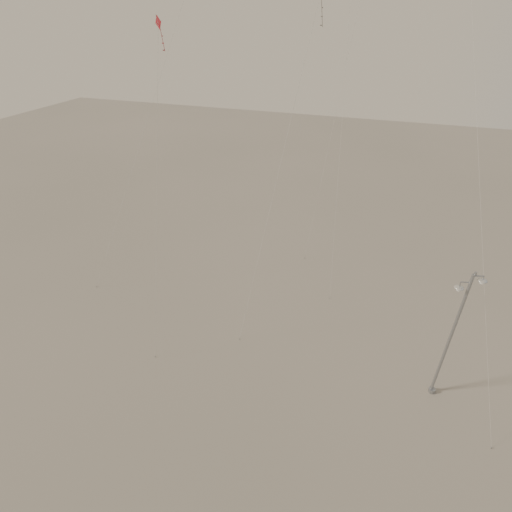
% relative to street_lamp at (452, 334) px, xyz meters
% --- Properties ---
extents(ground, '(160.00, 160.00, 0.00)m').
position_rel_street_lamp_xyz_m(ground, '(-11.88, -2.67, -5.18)').
color(ground, gray).
rests_on(ground, ground).
extents(street_lamp, '(1.58, 0.79, 9.73)m').
position_rel_street_lamp_xyz_m(street_lamp, '(0.00, 0.00, 0.00)').
color(street_lamp, gray).
rests_on(street_lamp, ground).
extents(kite_1, '(4.07, 3.49, 22.91)m').
position_rel_street_lamp_xyz_m(kite_1, '(-11.08, 2.85, 11.82)').
color(kite_1, '#342F2C').
rests_on(kite_1, ground).
extents(kite_3, '(2.21, 2.76, 21.58)m').
position_rel_street_lamp_xyz_m(kite_3, '(-17.78, -1.38, 10.46)').
color(kite_3, maroon).
rests_on(kite_3, ground).
extents(kite_4, '(7.01, 14.30, 26.79)m').
position_rel_street_lamp_xyz_m(kite_4, '(-1.85, 7.10, 14.35)').
color(kite_4, '#342F2C').
rests_on(kite_4, ground).
extents(kite_5, '(2.86, 5.93, 28.20)m').
position_rel_street_lamp_xyz_m(kite_5, '(-9.76, 17.99, 16.97)').
color(kite_5, '#913718').
rests_on(kite_5, ground).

